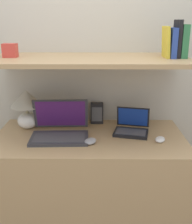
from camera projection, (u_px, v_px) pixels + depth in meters
The scene contains 15 objects.
wall_back at pixel (91, 65), 2.17m from camera, with size 6.00×0.05×2.40m.
desk at pixel (90, 185), 2.05m from camera, with size 1.30×0.67×0.77m.
back_riser at pixel (91, 135), 2.31m from camera, with size 1.30×0.04×1.27m.
shelf at pixel (89, 60), 1.84m from camera, with size 1.30×0.60×0.03m.
table_lamp at pixel (27, 105), 2.02m from camera, with size 0.23×0.23×0.29m.
laptop_large at pixel (60, 130), 1.90m from camera, with size 0.39×0.32×0.24m.
laptop_small at pixel (132, 128), 1.98m from camera, with size 0.27×0.25×0.17m.
computer_mouse at pixel (90, 141), 1.81m from camera, with size 0.11×0.12×0.03m.
second_mouse at pixel (160, 139), 1.83m from camera, with size 0.09×0.10×0.03m.
router_box at pixel (97, 113), 2.15m from camera, with size 0.10×0.06×0.16m.
book_green at pixel (183, 41), 1.79m from camera, with size 0.04×0.15×0.21m.
book_black at pixel (177, 39), 1.79m from camera, with size 0.02×0.15×0.24m.
book_blue at pixel (172, 43), 1.80m from camera, with size 0.03×0.17×0.19m.
book_yellow at pixel (166, 42), 1.80m from camera, with size 0.03×0.15×0.20m.
shelf_gadget at pixel (10, 50), 1.82m from camera, with size 0.09×0.07×0.09m.
Camera 1 is at (0.06, -1.44, 1.53)m, focal length 45.00 mm.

